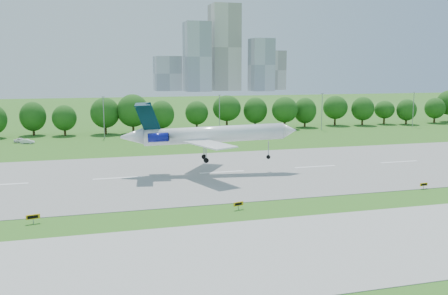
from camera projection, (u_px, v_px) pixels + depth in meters
ground at (267, 206)px, 73.74m from camera, size 600.00×600.00×0.00m
runway at (222, 172)px, 97.51m from camera, size 400.00×45.00×0.08m
taxiway at (323, 247)px, 56.62m from camera, size 400.00×23.00×0.08m
tree_line at (166, 113)px, 160.26m from camera, size 288.40×8.40×10.40m
light_poles at (163, 115)px, 150.06m from camera, size 175.90×0.25×12.19m
skyline at (221, 58)px, 467.26m from camera, size 127.00×52.00×80.00m
airliner at (205, 134)px, 95.67m from camera, size 34.25×24.77×11.54m
taxi_sign_left at (33, 217)px, 65.01m from camera, size 1.76×0.57×1.23m
taxi_sign_centre at (238, 204)px, 71.55m from camera, size 1.59×0.70×1.14m
taxi_sign_right at (424, 184)px, 83.97m from camera, size 1.48×0.29×1.04m
service_vehicle_a at (27, 141)px, 135.25m from camera, size 3.87×2.30×1.21m
service_vehicle_b at (22, 140)px, 136.98m from camera, size 4.14×1.92×1.37m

